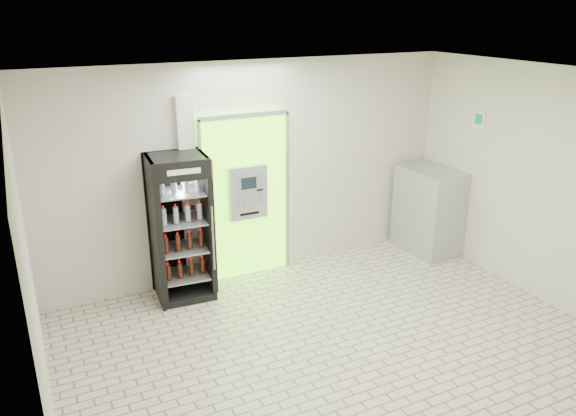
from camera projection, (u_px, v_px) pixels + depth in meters
ground at (347, 355)px, 6.23m from camera, size 6.00×6.00×0.00m
room_shell at (353, 199)px, 5.61m from camera, size 6.00×6.00×6.00m
atm_assembly at (245, 196)px, 7.79m from camera, size 1.30×0.24×2.33m
pillar at (189, 194)px, 7.45m from camera, size 0.22×0.11×2.60m
beverage_cooler at (181, 230)px, 7.25m from camera, size 0.77×0.71×1.92m
steel_cabinet at (429, 210)px, 8.72m from camera, size 0.70×1.02×1.32m
exit_sign at (479, 121)px, 7.94m from camera, size 0.02×0.22×0.26m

